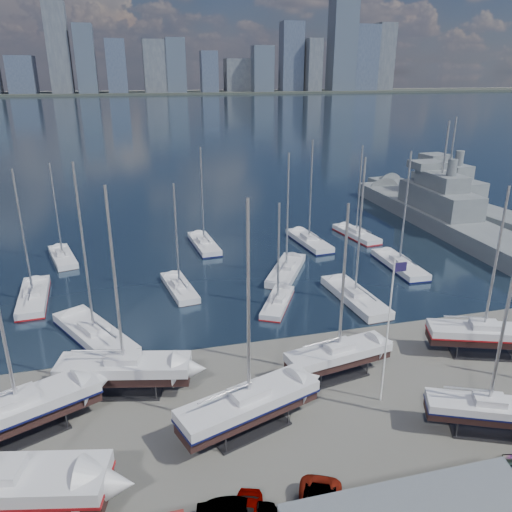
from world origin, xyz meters
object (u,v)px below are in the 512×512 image
object	(u,v)px
naval_ship_east	(437,215)
flagpole	(389,323)
sailboat_cradle_0	(18,410)
naval_ship_west	(445,200)

from	to	relation	value
naval_ship_east	flagpole	xyz separation A→B (m)	(-30.75, -40.04, 4.87)
sailboat_cradle_0	flagpole	size ratio (longest dim) A/B	1.50
naval_ship_east	flagpole	world-z (taller)	naval_ship_east
naval_ship_east	naval_ship_west	bearing A→B (deg)	-39.30
naval_ship_east	flagpole	distance (m)	50.72
sailboat_cradle_0	naval_ship_west	bearing A→B (deg)	11.66
naval_ship_west	flagpole	bearing A→B (deg)	134.57
sailboat_cradle_0	flagpole	xyz separation A→B (m)	(25.69, -2.44, 4.40)
sailboat_cradle_0	naval_ship_west	distance (m)	78.83
naval_ship_east	naval_ship_west	distance (m)	11.40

